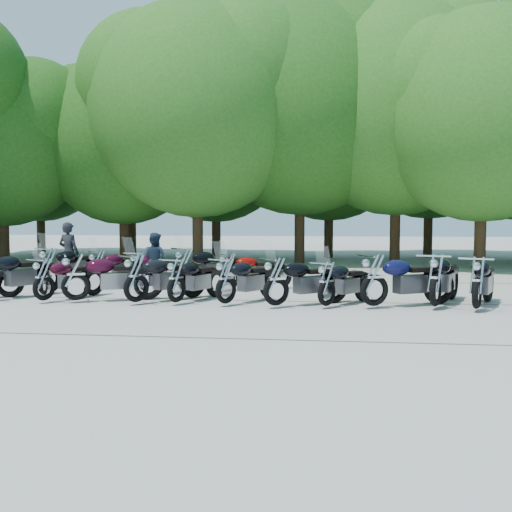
# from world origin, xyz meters

# --- Properties ---
(ground) EXTENTS (90.00, 90.00, 0.00)m
(ground) POSITION_xyz_m (0.00, 0.00, 0.00)
(ground) COLOR #9E998F
(ground) RESTS_ON ground
(tree_1) EXTENTS (6.97, 6.97, 8.55)m
(tree_1) POSITION_xyz_m (-12.04, 11.24, 5.06)
(tree_1) COLOR #3A2614
(tree_1) RESTS_ON ground
(tree_2) EXTENTS (7.31, 7.31, 8.97)m
(tree_2) POSITION_xyz_m (-7.25, 12.84, 5.31)
(tree_2) COLOR #3A2614
(tree_2) RESTS_ON ground
(tree_3) EXTENTS (8.70, 8.70, 10.67)m
(tree_3) POSITION_xyz_m (-3.57, 11.24, 6.32)
(tree_3) COLOR #3A2614
(tree_3) RESTS_ON ground
(tree_4) EXTENTS (9.13, 9.13, 11.20)m
(tree_4) POSITION_xyz_m (0.54, 13.09, 6.64)
(tree_4) COLOR #3A2614
(tree_4) RESTS_ON ground
(tree_5) EXTENTS (9.04, 9.04, 11.10)m
(tree_5) POSITION_xyz_m (4.61, 13.20, 6.57)
(tree_5) COLOR #3A2614
(tree_5) RESTS_ON ground
(tree_6) EXTENTS (8.00, 8.00, 9.82)m
(tree_6) POSITION_xyz_m (7.55, 10.82, 5.81)
(tree_6) COLOR #3A2614
(tree_6) RESTS_ON ground
(tree_9) EXTENTS (7.59, 7.59, 9.32)m
(tree_9) POSITION_xyz_m (-13.53, 17.59, 5.52)
(tree_9) COLOR #3A2614
(tree_9) RESTS_ON ground
(tree_10) EXTENTS (7.78, 7.78, 9.55)m
(tree_10) POSITION_xyz_m (-8.29, 16.97, 5.66)
(tree_10) COLOR #3A2614
(tree_10) RESTS_ON ground
(tree_11) EXTENTS (7.56, 7.56, 9.28)m
(tree_11) POSITION_xyz_m (-3.76, 16.43, 5.49)
(tree_11) COLOR #3A2614
(tree_11) RESTS_ON ground
(tree_12) EXTENTS (7.88, 7.88, 9.67)m
(tree_12) POSITION_xyz_m (1.80, 16.47, 5.72)
(tree_12) COLOR #3A2614
(tree_12) RESTS_ON ground
(tree_13) EXTENTS (8.31, 8.31, 10.20)m
(tree_13) POSITION_xyz_m (6.69, 17.47, 6.04)
(tree_13) COLOR #3A2614
(tree_13) RESTS_ON ground
(motorcycle_2) EXTENTS (1.52, 2.22, 1.22)m
(motorcycle_2) POSITION_xyz_m (-4.98, 0.54, 0.61)
(motorcycle_2) COLOR #330617
(motorcycle_2) RESTS_ON ground
(motorcycle_3) EXTENTS (2.45, 1.67, 1.34)m
(motorcycle_3) POSITION_xyz_m (-4.22, 0.64, 0.67)
(motorcycle_3) COLOR black
(motorcycle_3) RESTS_ON ground
(motorcycle_4) EXTENTS (2.03, 2.28, 1.33)m
(motorcycle_4) POSITION_xyz_m (-2.70, 0.52, 0.66)
(motorcycle_4) COLOR black
(motorcycle_4) RESTS_ON ground
(motorcycle_5) EXTENTS (1.51, 2.26, 1.24)m
(motorcycle_5) POSITION_xyz_m (-1.77, 0.62, 0.62)
(motorcycle_5) COLOR black
(motorcycle_5) RESTS_ON ground
(motorcycle_6) EXTENTS (1.81, 2.22, 1.26)m
(motorcycle_6) POSITION_xyz_m (-0.59, 0.55, 0.63)
(motorcycle_6) COLOR black
(motorcycle_6) RESTS_ON ground
(motorcycle_7) EXTENTS (2.26, 1.95, 1.30)m
(motorcycle_7) POSITION_xyz_m (0.59, 0.37, 0.65)
(motorcycle_7) COLOR black
(motorcycle_7) RESTS_ON ground
(motorcycle_8) EXTENTS (1.76, 2.09, 1.19)m
(motorcycle_8) POSITION_xyz_m (1.72, 0.50, 0.60)
(motorcycle_8) COLOR black
(motorcycle_8) RESTS_ON ground
(motorcycle_9) EXTENTS (2.53, 1.84, 1.40)m
(motorcycle_9) POSITION_xyz_m (2.77, 0.54, 0.70)
(motorcycle_9) COLOR #0B0D34
(motorcycle_9) RESTS_ON ground
(motorcycle_10) EXTENTS (1.65, 2.59, 1.41)m
(motorcycle_10) POSITION_xyz_m (4.12, 0.65, 0.70)
(motorcycle_10) COLOR black
(motorcycle_10) RESTS_ON ground
(motorcycle_11) EXTENTS (1.58, 2.51, 1.36)m
(motorcycle_11) POSITION_xyz_m (4.96, 0.41, 0.68)
(motorcycle_11) COLOR black
(motorcycle_11) RESTS_ON ground
(motorcycle_14) EXTENTS (1.77, 2.40, 1.33)m
(motorcycle_14) POSITION_xyz_m (-6.14, 3.27, 0.66)
(motorcycle_14) COLOR black
(motorcycle_14) RESTS_ON ground
(motorcycle_15) EXTENTS (1.81, 2.15, 1.23)m
(motorcycle_15) POSITION_xyz_m (-4.72, 3.33, 0.62)
(motorcycle_15) COLOR #330719
(motorcycle_15) RESTS_ON ground
(motorcycle_16) EXTENTS (1.35, 2.22, 1.20)m
(motorcycle_16) POSITION_xyz_m (-3.56, 3.29, 0.60)
(motorcycle_16) COLOR #31061A
(motorcycle_16) RESTS_ON ground
(motorcycle_17) EXTENTS (2.24, 2.18, 1.35)m
(motorcycle_17) POSITION_xyz_m (-2.19, 3.31, 0.68)
(motorcycle_17) COLOR black
(motorcycle_17) RESTS_ON ground
(motorcycle_18) EXTENTS (2.17, 1.53, 1.19)m
(motorcycle_18) POSITION_xyz_m (-0.94, 3.19, 0.60)
(motorcycle_18) COLOR #830704
(motorcycle_18) RESTS_ON ground
(rider_0) EXTENTS (0.77, 0.60, 1.88)m
(rider_0) POSITION_xyz_m (-6.09, 4.43, 0.94)
(rider_0) COLOR black
(rider_0) RESTS_ON ground
(rider_1) EXTENTS (0.93, 0.83, 1.59)m
(rider_1) POSITION_xyz_m (-3.22, 3.79, 0.79)
(rider_1) COLOR #223247
(rider_1) RESTS_ON ground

